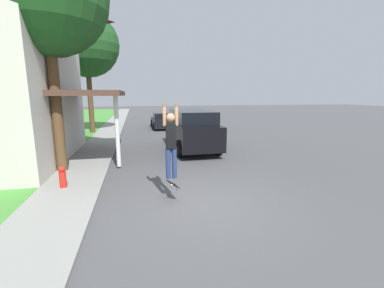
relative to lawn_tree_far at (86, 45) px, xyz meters
name	(u,v)px	position (x,y,z in m)	size (l,w,h in m)	color
ground_plane	(200,202)	(4.76, -13.78, -6.24)	(120.00, 120.00, 0.00)	#49494C
sidewalk	(93,156)	(1.16, -7.78, -6.19)	(1.80, 80.00, 0.10)	gray
lawn_tree_far	(86,45)	(0.00, 0.00, 0.00)	(4.49, 4.49, 8.43)	brown
suv_parked	(192,129)	(6.00, -7.07, -5.15)	(2.08, 5.19, 2.04)	black
car_down_street	(163,121)	(5.43, 2.13, -5.61)	(1.89, 4.42, 1.32)	black
skateboarder	(171,140)	(4.04, -13.37, -4.61)	(0.41, 0.23, 2.01)	navy
skateboard	(173,184)	(4.07, -13.39, -5.83)	(0.31, 0.78, 0.33)	black
fire_hydrant	(63,177)	(0.96, -12.07, -5.83)	(0.20, 0.20, 0.65)	red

